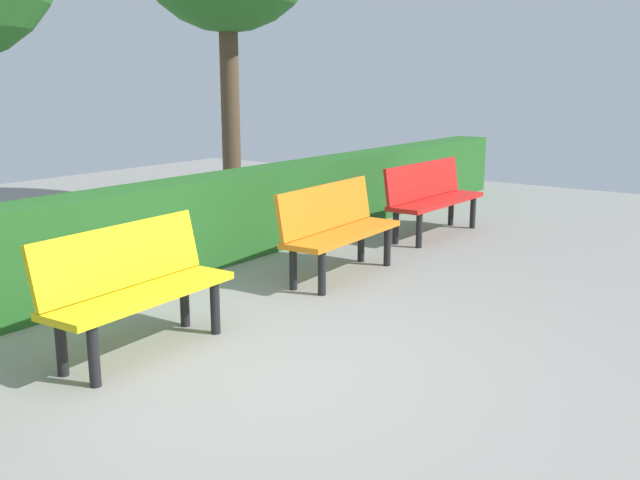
{
  "coord_description": "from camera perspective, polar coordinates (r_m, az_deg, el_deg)",
  "views": [
    {
      "loc": [
        3.22,
        2.87,
        1.81
      ],
      "look_at": [
        -1.33,
        -0.4,
        0.55
      ],
      "focal_mm": 40.09,
      "sensor_mm": 36.0,
      "label": 1
    }
  ],
  "objects": [
    {
      "name": "hedge_row",
      "position": [
        6.67,
        -13.7,
        0.44
      ],
      "size": [
        14.22,
        0.5,
        0.88
      ],
      "primitive_type": "cube",
      "color": "#266023",
      "rests_on": "ground_plane"
    },
    {
      "name": "bench_orange",
      "position": [
        6.66,
        1.33,
        1.13
      ],
      "size": [
        1.51,
        0.52,
        0.86
      ],
      "rotation": [
        0.0,
        0.0,
        0.04
      ],
      "color": "orange",
      "rests_on": "ground_plane"
    },
    {
      "name": "ground_plane",
      "position": [
        4.68,
        -5.59,
        -10.16
      ],
      "size": [
        18.22,
        18.22,
        0.0
      ],
      "primitive_type": "plane",
      "color": "gray"
    },
    {
      "name": "bench_red",
      "position": [
        8.55,
        8.89,
        3.58
      ],
      "size": [
        1.66,
        0.5,
        0.86
      ],
      "rotation": [
        0.0,
        0.0,
        -0.03
      ],
      "color": "red",
      "rests_on": "ground_plane"
    },
    {
      "name": "bench_yellow",
      "position": [
        4.95,
        -14.62,
        -3.37
      ],
      "size": [
        1.42,
        0.53,
        0.86
      ],
      "rotation": [
        0.0,
        0.0,
        0.05
      ],
      "color": "yellow",
      "rests_on": "ground_plane"
    }
  ]
}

